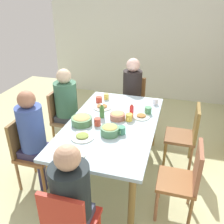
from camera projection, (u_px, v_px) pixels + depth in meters
ground_plane at (112, 172)px, 3.38m from camera, size 6.56×6.56×0.00m
wall_left at (149, 38)px, 5.19m from camera, size 0.12×4.30×2.60m
dining_table at (112, 129)px, 3.07m from camera, size 1.81×1.06×0.77m
chair_0 at (69, 223)px, 2.05m from camera, size 0.40×0.40×0.90m
person_0 at (72, 195)px, 2.02m from camera, size 0.32×0.32×1.23m
chair_1 at (63, 116)px, 3.76m from camera, size 0.40×0.40×0.90m
person_1 at (67, 102)px, 3.63m from camera, size 0.33×0.33×1.25m
chair_2 at (187, 133)px, 3.31m from camera, size 0.40×0.40×0.90m
chair_3 at (133, 101)px, 4.25m from camera, size 0.40×0.40×0.90m
person_3 at (132, 89)px, 4.06m from camera, size 0.31×0.31×1.27m
chair_4 at (185, 178)px, 2.54m from camera, size 0.40×0.40×0.90m
chair_5 at (29, 149)px, 2.99m from camera, size 0.40×0.40×0.90m
person_5 at (33, 133)px, 2.85m from camera, size 0.30×0.30×1.27m
plate_0 at (102, 107)px, 3.41m from camera, size 0.26×0.26×0.04m
plate_1 at (141, 116)px, 3.16m from camera, size 0.22×0.22×0.04m
plate_2 at (82, 136)px, 2.73m from camera, size 0.26×0.26×0.04m
plate_3 at (74, 153)px, 2.46m from camera, size 0.24×0.24×0.04m
bowl_0 at (110, 130)px, 2.77m from camera, size 0.21×0.21×0.11m
bowl_1 at (117, 116)px, 3.10m from camera, size 0.19×0.19×0.09m
bowl_2 at (82, 120)px, 2.98m from camera, size 0.25×0.25×0.11m
cup_0 at (106, 97)px, 3.65m from camera, size 0.11×0.07×0.08m
cup_1 at (148, 111)px, 3.23m from camera, size 0.13×0.09×0.09m
cup_2 at (97, 122)px, 2.96m from camera, size 0.11×0.08×0.09m
cup_3 at (121, 130)px, 2.79m from camera, size 0.13×0.09×0.09m
cup_4 at (155, 102)px, 3.49m from camera, size 0.11×0.07×0.08m
cup_5 at (99, 100)px, 3.55m from camera, size 0.12×0.09×0.09m
cup_6 at (129, 117)px, 3.06m from camera, size 0.12×0.08×0.09m
bottle_0 at (102, 111)px, 3.12m from camera, size 0.06×0.06×0.19m
bottle_1 at (132, 111)px, 3.14m from camera, size 0.05×0.05×0.19m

